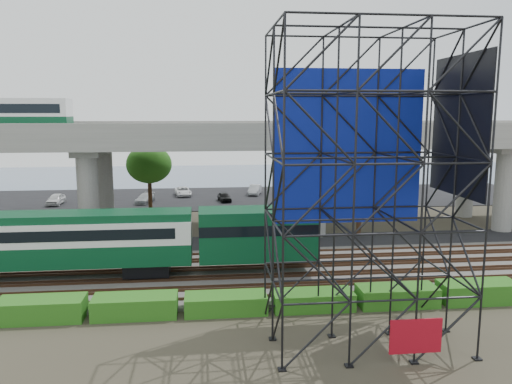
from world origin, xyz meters
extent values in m
plane|color=#474233|center=(0.00, 0.00, 0.00)|extent=(140.00, 140.00, 0.00)
cube|color=slate|center=(0.00, 2.00, 0.10)|extent=(90.00, 12.00, 0.20)
cube|color=black|center=(0.00, 10.50, 0.04)|extent=(90.00, 5.00, 0.08)
cube|color=black|center=(0.00, 34.00, 0.04)|extent=(90.00, 18.00, 0.08)
cube|color=slate|center=(0.00, 56.00, 0.01)|extent=(140.00, 40.00, 0.03)
cube|color=#472D1E|center=(0.00, -2.72, 0.28)|extent=(90.00, 0.08, 0.16)
cube|color=#472D1E|center=(0.00, -1.28, 0.28)|extent=(90.00, 0.08, 0.16)
cube|color=#472D1E|center=(0.00, -0.72, 0.28)|extent=(90.00, 0.08, 0.16)
cube|color=#472D1E|center=(0.00, 0.72, 0.28)|extent=(90.00, 0.08, 0.16)
cube|color=#472D1E|center=(0.00, 1.28, 0.28)|extent=(90.00, 0.08, 0.16)
cube|color=#472D1E|center=(0.00, 2.72, 0.28)|extent=(90.00, 0.08, 0.16)
cube|color=#472D1E|center=(0.00, 3.28, 0.28)|extent=(90.00, 0.08, 0.16)
cube|color=#472D1E|center=(0.00, 4.72, 0.28)|extent=(90.00, 0.08, 0.16)
cube|color=#472D1E|center=(0.00, 5.28, 0.28)|extent=(90.00, 0.08, 0.16)
cube|color=#472D1E|center=(0.00, 6.72, 0.28)|extent=(90.00, 0.08, 0.16)
cube|color=black|center=(-4.00, 2.00, 0.81)|extent=(3.00, 2.20, 0.90)
cube|color=#083C20|center=(-10.50, 2.00, 1.96)|extent=(19.00, 3.00, 1.40)
cube|color=silver|center=(-10.50, 2.00, 3.41)|extent=(19.00, 3.00, 1.50)
cube|color=#083C20|center=(-10.50, 2.00, 4.41)|extent=(19.00, 2.60, 0.50)
cube|color=black|center=(-9.50, 2.00, 3.46)|extent=(15.00, 3.06, 0.70)
cube|color=#083C20|center=(3.50, 2.00, 2.96)|extent=(8.00, 3.00, 3.40)
cube|color=#9E9B93|center=(0.00, 16.00, 8.60)|extent=(80.00, 12.00, 1.20)
cube|color=#9E9B93|center=(0.00, 10.25, 9.75)|extent=(80.00, 0.50, 1.10)
cube|color=#9E9B93|center=(0.00, 21.75, 9.75)|extent=(80.00, 0.50, 1.10)
cylinder|color=#9E9B93|center=(-10.00, 12.50, 4.00)|extent=(1.80, 1.80, 8.00)
cylinder|color=#9E9B93|center=(-10.00, 19.50, 4.00)|extent=(1.80, 1.80, 8.00)
cube|color=#9E9B93|center=(-10.00, 16.00, 7.70)|extent=(2.40, 9.00, 0.60)
cylinder|color=#9E9B93|center=(10.00, 12.50, 4.00)|extent=(1.80, 1.80, 8.00)
cylinder|color=#9E9B93|center=(10.00, 19.50, 4.00)|extent=(1.80, 1.80, 8.00)
cube|color=#9E9B93|center=(10.00, 16.00, 7.70)|extent=(2.40, 9.00, 0.60)
cylinder|color=#9E9B93|center=(28.00, 12.50, 4.00)|extent=(1.80, 1.80, 8.00)
cylinder|color=#9E9B93|center=(28.00, 19.50, 4.00)|extent=(1.80, 1.80, 8.00)
cube|color=#9E9B93|center=(28.00, 16.00, 7.70)|extent=(2.40, 9.00, 0.60)
cube|color=black|center=(-18.03, 16.00, 9.55)|extent=(12.00, 2.50, 0.70)
cube|color=#083C20|center=(-18.03, 16.00, 10.35)|extent=(12.00, 2.50, 0.90)
cube|color=silver|center=(-18.03, 16.00, 11.45)|extent=(12.00, 2.50, 1.30)
cube|color=black|center=(-18.03, 16.00, 11.50)|extent=(11.00, 2.56, 0.80)
cube|color=navy|center=(7.64, -4.95, 9.30)|extent=(8.10, 0.08, 8.25)
cube|color=black|center=(12.19, -8.00, 10.50)|extent=(0.06, 5.40, 6.75)
cube|color=#9F0B19|center=(9.14, -11.05, 1.30)|extent=(2.40, 0.08, 1.60)
cube|color=black|center=(7.64, -8.00, 0.04)|extent=(9.36, 6.36, 0.08)
cube|color=#236216|center=(-9.00, -4.30, 0.60)|extent=(4.60, 1.80, 1.20)
cube|color=#236216|center=(-4.00, -4.30, 0.58)|extent=(4.60, 1.80, 1.15)
cube|color=#236216|center=(1.00, -4.30, 0.52)|extent=(4.60, 1.80, 1.03)
cube|color=#236216|center=(6.00, -4.30, 0.51)|extent=(4.60, 1.80, 1.01)
cube|color=#236216|center=(11.00, -4.30, 0.56)|extent=(4.60, 1.80, 1.12)
cube|color=#236216|center=(16.00, -4.30, 0.60)|extent=(4.60, 1.80, 1.20)
cylinder|color=#382314|center=(14.00, 12.50, 2.40)|extent=(0.44, 0.44, 4.80)
ellipsoid|color=#236216|center=(14.00, 12.50, 5.60)|extent=(4.94, 4.94, 4.18)
cylinder|color=#382314|center=(-6.00, 24.00, 2.40)|extent=(0.44, 0.44, 4.80)
ellipsoid|color=#236216|center=(-6.00, 24.00, 5.60)|extent=(4.94, 4.94, 4.18)
imported|color=black|center=(-5.02, 10.83, 0.79)|extent=(5.59, 3.75, 1.42)
imported|color=silver|center=(-18.05, 31.00, 0.74)|extent=(1.65, 3.90, 1.32)
imported|color=#BBBCC3|center=(-13.71, 36.00, 0.63)|extent=(1.81, 3.50, 1.10)
imported|color=#A3A6AB|center=(-7.39, 31.00, 0.64)|extent=(2.45, 4.15, 1.13)
imported|color=white|center=(-2.89, 36.00, 0.67)|extent=(2.56, 4.47, 1.17)
imported|color=black|center=(2.47, 31.00, 0.64)|extent=(1.88, 3.47, 1.12)
imported|color=#9EA1A5|center=(6.87, 36.00, 0.74)|extent=(2.37, 4.23, 1.32)
imported|color=silver|center=(12.25, 31.00, 0.64)|extent=(2.03, 4.05, 1.13)
imported|color=#B7BABF|center=(17.67, 36.00, 0.62)|extent=(2.48, 4.15, 1.08)
camera|label=1|loc=(-0.15, -31.05, 11.11)|focal=35.00mm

